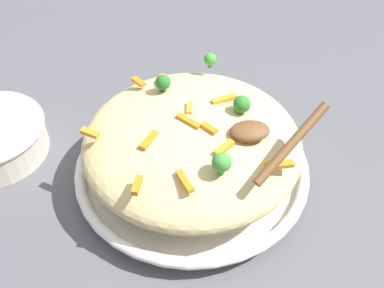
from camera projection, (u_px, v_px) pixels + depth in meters
ground_plane at (192, 177)px, 0.72m from camera, size 2.40×2.40×0.00m
serving_bowl at (192, 168)px, 0.71m from camera, size 0.36×0.36×0.04m
pasta_mound at (192, 142)px, 0.66m from camera, size 0.33×0.32×0.09m
carrot_piece_0 at (162, 80)px, 0.70m from camera, size 0.01×0.03×0.01m
carrot_piece_1 at (246, 131)px, 0.62m from camera, size 0.03×0.03×0.01m
carrot_piece_2 at (188, 121)px, 0.63m from camera, size 0.03×0.04×0.01m
carrot_piece_3 at (138, 82)px, 0.70m from camera, size 0.02×0.03×0.01m
carrot_piece_4 at (279, 165)px, 0.58m from camera, size 0.04×0.01×0.01m
carrot_piece_5 at (149, 140)px, 0.61m from camera, size 0.03×0.03×0.01m
carrot_piece_6 at (224, 148)px, 0.59m from camera, size 0.03×0.03×0.01m
carrot_piece_7 at (90, 133)px, 0.62m from camera, size 0.03×0.02×0.01m
carrot_piece_8 at (185, 181)px, 0.56m from camera, size 0.02×0.04×0.01m
carrot_piece_9 at (209, 129)px, 0.62m from camera, size 0.02×0.02×0.01m
carrot_piece_10 at (137, 185)px, 0.55m from camera, size 0.02×0.03×0.01m
carrot_piece_11 at (224, 100)px, 0.67m from camera, size 0.04×0.02×0.01m
carrot_piece_12 at (190, 108)px, 0.65m from camera, size 0.01×0.03×0.01m
broccoli_floret_0 at (222, 163)px, 0.56m from camera, size 0.03×0.03×0.03m
broccoli_floret_1 at (210, 59)px, 0.72m from camera, size 0.02×0.02×0.03m
broccoli_floret_2 at (163, 83)px, 0.68m from camera, size 0.02×0.02×0.03m
broccoli_floret_3 at (242, 104)px, 0.64m from camera, size 0.03×0.03×0.03m
serving_spoon at (263, 135)px, 0.59m from camera, size 0.13×0.12×0.06m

